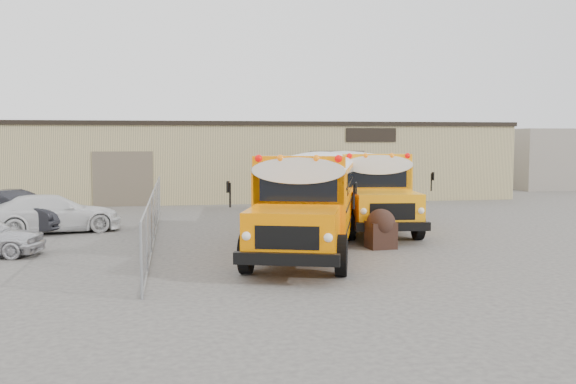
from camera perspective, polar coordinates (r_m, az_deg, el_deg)
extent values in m
plane|color=#484542|center=(21.78, 3.99, -5.00)|extent=(120.00, 120.00, 0.00)
cube|color=tan|center=(41.18, -2.74, 2.76)|extent=(30.00, 10.00, 4.50)
cube|color=black|center=(41.16, -2.76, 5.96)|extent=(30.20, 10.20, 0.25)
cube|color=black|center=(37.52, 7.40, 5.05)|extent=(3.00, 0.08, 0.80)
cube|color=brown|center=(35.98, -14.45, 1.13)|extent=(3.20, 0.08, 3.00)
cube|color=brown|center=(37.03, 4.40, 1.36)|extent=(3.20, 0.08, 3.00)
cylinder|color=gray|center=(15.11, -12.91, -6.01)|extent=(0.07, 0.07, 1.80)
cylinder|color=gray|center=(18.06, -12.44, -4.24)|extent=(0.07, 0.07, 1.80)
cylinder|color=gray|center=(21.03, -12.10, -2.97)|extent=(0.07, 0.07, 1.80)
cylinder|color=gray|center=(24.00, -11.84, -2.01)|extent=(0.07, 0.07, 1.80)
cylinder|color=gray|center=(26.98, -11.64, -1.27)|extent=(0.07, 0.07, 1.80)
cylinder|color=gray|center=(29.97, -11.48, -0.67)|extent=(0.07, 0.07, 1.80)
cylinder|color=gray|center=(32.95, -11.35, -0.18)|extent=(0.07, 0.07, 1.80)
cylinder|color=gray|center=(23.91, -11.88, 0.08)|extent=(0.05, 18.00, 0.05)
cylinder|color=gray|center=(24.11, -11.81, -4.02)|extent=(0.05, 18.00, 0.05)
cube|color=gray|center=(24.00, -11.84, -2.01)|extent=(0.02, 18.00, 1.70)
cube|color=gray|center=(53.52, 23.09, 2.79)|extent=(10.00, 8.00, 4.40)
cube|color=#FF8200|center=(28.94, 3.37, 0.78)|extent=(5.10, 8.72, 2.23)
cube|color=#FF8200|center=(23.68, 2.41, -1.29)|extent=(3.01, 3.01, 1.25)
cube|color=black|center=(24.80, 2.68, 1.57)|extent=(2.15, 0.74, 0.82)
cube|color=silver|center=(28.88, 3.39, 3.32)|extent=(5.13, 8.80, 0.44)
cube|color=#FF8200|center=(25.02, 2.73, 3.17)|extent=(2.71, 1.33, 0.39)
sphere|color=#E50705|center=(24.90, 0.05, 3.47)|extent=(0.22, 0.22, 0.22)
sphere|color=#E50705|center=(24.70, 5.33, 3.44)|extent=(0.22, 0.22, 0.22)
sphere|color=orange|center=(24.82, 1.50, 3.46)|extent=(0.22, 0.22, 0.22)
sphere|color=orange|center=(24.73, 3.87, 3.45)|extent=(0.22, 0.22, 0.22)
cube|color=black|center=(22.47, 2.11, -2.89)|extent=(2.62, 1.04, 0.31)
cube|color=black|center=(33.20, 3.90, -0.42)|extent=(2.61, 1.02, 0.31)
cube|color=black|center=(28.95, 3.37, 0.62)|extent=(5.10, 8.57, 0.07)
cube|color=black|center=(29.23, 3.43, 2.05)|extent=(4.74, 7.48, 0.68)
cylinder|color=black|center=(24.02, -0.65, -2.71)|extent=(0.63, 1.17, 1.13)
cylinder|color=black|center=(23.79, 5.55, -2.80)|extent=(0.63, 1.17, 1.13)
cylinder|color=black|center=(30.80, 1.18, -1.06)|extent=(0.63, 1.17, 1.13)
cylinder|color=black|center=(30.62, 6.01, -1.11)|extent=(0.63, 1.17, 1.13)
cube|color=#FF9E0C|center=(34.75, 4.40, 1.37)|extent=(3.46, 8.29, 2.17)
cube|color=#FF9E0C|center=(29.67, 5.89, -0.15)|extent=(2.56, 2.56, 1.22)
cube|color=black|center=(30.76, 5.52, 2.06)|extent=(2.17, 0.28, 0.80)
cube|color=silver|center=(34.70, 4.42, 3.42)|extent=(3.46, 8.37, 0.42)
cube|color=#FF9E0C|center=(30.98, 5.46, 3.31)|extent=(2.64, 0.79, 0.38)
sphere|color=#E50705|center=(30.57, 3.47, 3.55)|extent=(0.21, 0.21, 0.21)
sphere|color=#E50705|center=(30.94, 7.57, 3.53)|extent=(0.21, 0.21, 0.21)
sphere|color=orange|center=(30.65, 4.61, 3.54)|extent=(0.21, 0.21, 0.21)
sphere|color=orange|center=(30.82, 6.46, 3.53)|extent=(0.21, 0.21, 0.21)
cube|color=black|center=(28.49, 6.33, -1.33)|extent=(2.61, 0.50, 0.30)
cube|color=black|center=(38.86, 3.49, 0.31)|extent=(2.61, 0.47, 0.30)
cube|color=black|center=(34.75, 4.40, 1.24)|extent=(3.48, 8.13, 0.06)
cube|color=black|center=(35.03, 4.33, 2.39)|extent=(3.36, 7.02, 0.66)
cylinder|color=black|center=(29.65, 3.44, -1.32)|extent=(0.41, 1.13, 1.10)
cylinder|color=black|center=(30.08, 8.21, -1.27)|extent=(0.41, 1.13, 1.10)
cylinder|color=black|center=(36.26, 2.04, -0.20)|extent=(0.41, 1.13, 1.10)
cylinder|color=black|center=(36.62, 5.97, -0.18)|extent=(0.41, 1.13, 1.10)
cube|color=black|center=(21.87, 8.25, -3.82)|extent=(0.97, 0.89, 0.89)
sphere|color=black|center=(21.81, 8.26, -2.77)|extent=(0.98, 0.98, 0.98)
imported|color=silver|center=(26.91, -20.11, -1.80)|extent=(5.52, 3.34, 1.50)
imported|color=black|center=(27.74, -23.38, -1.58)|extent=(5.22, 3.68, 1.63)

